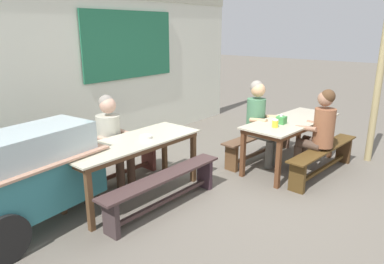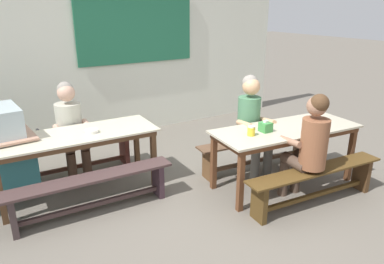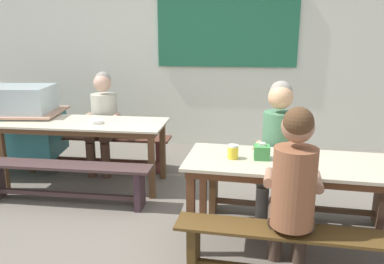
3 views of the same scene
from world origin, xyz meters
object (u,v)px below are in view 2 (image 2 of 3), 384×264
Objects in this scene: person_right_near_table at (252,120)px; soup_bowl at (92,131)px; bench_near_front at (315,181)px; bench_far_back at (69,154)px; dining_table_near at (286,134)px; person_near_front at (309,143)px; dining_table_far at (76,140)px; condiment_jar at (251,131)px; bench_far_front at (91,189)px; bench_near_back at (257,148)px; tissue_box at (266,127)px; person_center_facing at (71,125)px.

person_right_near_table is 1.96m from soup_bowl.
person_right_near_table is at bearing 94.90° from bench_near_front.
soup_bowl reaches higher than bench_far_back.
person_near_front is at bearing -105.39° from dining_table_near.
bench_near_front is 0.45m from person_near_front.
bench_far_back is (0.01, 0.53, -0.37)m from dining_table_far.
condiment_jar is at bearing 178.10° from dining_table_near.
person_near_front is (0.01, -0.92, -0.01)m from person_right_near_table.
bench_near_front is (2.15, -1.10, -0.01)m from bench_far_front.
person_right_near_table is at bearing -162.27° from bench_near_back.
tissue_box is at bearing 114.59° from bench_near_front.
bench_near_back is 1.08m from person_near_front.
soup_bowl is (-1.88, 1.49, 0.04)m from person_near_front.
person_right_near_table is 1.02× the size of person_near_front.
person_center_facing reaches higher than condiment_jar.
person_near_front reaches higher than bench_far_back.
bench_near_front is at bearing -85.10° from person_right_near_table.
bench_far_front is 1.01× the size of bench_near_front.
bench_far_front is 1.38× the size of person_right_near_table.
bench_near_front is 2.97m from person_center_facing.
person_right_near_table is at bearing 48.77° from condiment_jar.
condiment_jar reaches higher than bench_near_front.
soup_bowl is (-1.87, 0.56, 0.03)m from person_right_near_table.
bench_far_front and bench_near_back have the same top height.
bench_near_back is 1.06m from bench_near_front.
bench_near_back is 1.39× the size of person_near_front.
bench_far_back is at bearing 128.62° from person_center_facing.
person_near_front is at bearing -69.76° from tissue_box.
bench_near_back is 11.70× the size of soup_bowl.
bench_far_front is 11.75× the size of soup_bowl.
dining_table_near is 0.54m from condiment_jar.
bench_near_back is 1.37× the size of person_right_near_table.
bench_far_back is 0.98× the size of bench_near_back.
person_right_near_table reaches higher than person_near_front.
bench_near_front is 1.38× the size of person_near_front.
dining_table_near is at bearing 84.88° from bench_near_front.
dining_table_near is 0.33m from tissue_box.
dining_table_far is at bearing -97.87° from person_center_facing.
bench_far_back is at bearing 134.48° from person_near_front.
soup_bowl is at bearing 68.06° from bench_far_front.
person_near_front is at bearing -37.02° from dining_table_far.
person_near_front is at bearing -45.36° from person_center_facing.
condiment_jar reaches higher than bench_near_back.
person_near_front is 0.52m from tissue_box.
bench_near_back is (2.21, -1.10, -0.01)m from bench_far_back.
bench_far_front is at bearing -94.52° from person_center_facing.
bench_near_back is 0.49m from person_right_near_table.
dining_table_far is 0.65m from bench_far_front.
person_right_near_table is at bearing -28.88° from person_center_facing.
dining_table_near is at bearing -26.71° from dining_table_far.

